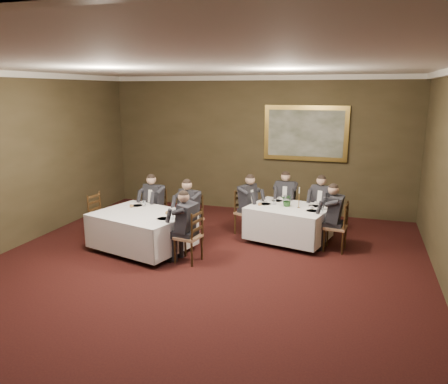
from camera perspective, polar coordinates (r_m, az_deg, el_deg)
The scene contains 26 objects.
ground at distance 7.33m, azimuth -5.25°, elevation -12.23°, with size 10.00×10.00×0.00m, color black.
ceiling at distance 6.64m, azimuth -5.90°, elevation 16.23°, with size 8.00×10.00×0.10m, color silver.
back_wall at distance 11.47m, azimuth 4.33°, elevation 6.18°, with size 8.00×0.10×3.50m, color #372F1B.
crown_molding at distance 6.63m, azimuth -5.89°, elevation 15.72°, with size 8.00×10.00×0.12m.
table_main at distance 9.30m, azimuth 8.43°, elevation -3.79°, with size 1.85×1.57×0.67m.
table_second at distance 8.88m, azimuth -10.62°, elevation -4.69°, with size 2.13×1.82×0.67m.
chair_main_backleft at distance 10.23m, azimuth 7.97°, elevation -3.16°, with size 0.44×0.42×1.00m.
diner_main_backleft at distance 10.16m, azimuth 8.00°, elevation -1.95°, with size 0.42×0.48×1.35m.
chair_main_backright at distance 9.94m, azimuth 12.54°, elevation -3.84°, with size 0.54×0.53×1.00m.
diner_main_backright at distance 9.87m, azimuth 12.58°, elevation -2.59°, with size 0.52×0.57×1.35m.
chair_main_endleft at distance 9.76m, azimuth 2.92°, elevation -3.85°, with size 0.55×0.56×1.00m.
diner_main_endleft at distance 9.69m, azimuth 2.99°, elevation -2.57°, with size 0.59×0.55×1.35m.
chair_main_endright at distance 9.03m, azimuth 14.34°, elevation -5.68°, with size 0.46×0.48×1.00m.
diner_main_endright at distance 8.96m, azimuth 14.35°, elevation -4.29°, with size 0.52×0.45×1.35m.
chair_sec_backleft at distance 9.91m, azimuth -8.95°, elevation -3.74°, with size 0.51×0.49×1.00m.
diner_sec_backleft at distance 9.83m, azimuth -9.04°, elevation -2.48°, with size 0.48×0.54×1.35m.
chair_sec_backright at distance 9.31m, azimuth -4.38°, elevation -4.73°, with size 0.55×0.54×1.00m.
diner_sec_backright at distance 9.23m, azimuth -4.45°, elevation -3.40°, with size 0.53×0.58×1.35m.
chair_sec_endright at distance 8.22m, azimuth -4.60°, elevation -7.20°, with size 0.48×0.49×1.00m.
diner_sec_endright at distance 8.15m, azimuth -4.70°, elevation -5.68°, with size 0.53×0.46×1.35m.
chair_sec_endleft at distance 9.73m, azimuth -15.60°, elevation -4.39°, with size 0.46×0.48×1.00m.
centerpiece at distance 9.20m, azimuth 8.30°, elevation -1.00°, with size 0.26×0.22×0.28m, color #2D5926.
candlestick at distance 9.13m, azimuth 9.76°, elevation -1.03°, with size 0.07×0.07×0.45m.
place_setting_table_main at distance 9.68m, azimuth 7.27°, elevation -0.94°, with size 0.33×0.31×0.14m.
place_setting_table_second at distance 9.38m, azimuth -10.95°, elevation -1.54°, with size 0.33×0.31×0.14m.
painting at distance 11.15m, azimuth 10.61°, elevation 7.55°, with size 2.08×0.09×1.37m.
Camera 1 is at (2.62, -6.08, 3.14)m, focal length 35.00 mm.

